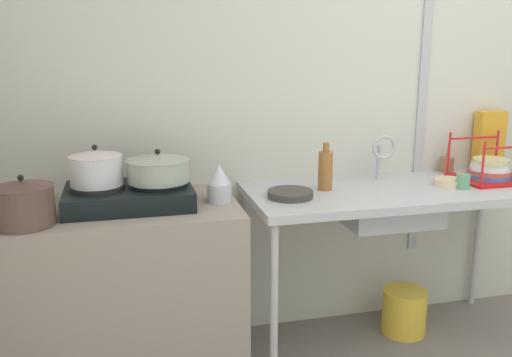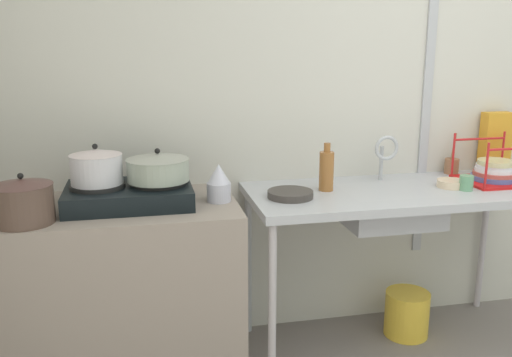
# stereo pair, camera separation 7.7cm
# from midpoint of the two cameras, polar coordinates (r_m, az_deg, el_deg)

# --- Properties ---
(wall_back) EXTENTS (5.53, 0.10, 2.51)m
(wall_back) POSITION_cam_midpoint_polar(r_m,az_deg,el_deg) (3.24, 19.26, 8.24)
(wall_back) COLOR beige
(wall_back) RESTS_ON ground
(wall_metal_strip) EXTENTS (0.05, 0.01, 2.01)m
(wall_metal_strip) POSITION_cam_midpoint_polar(r_m,az_deg,el_deg) (3.13, 18.11, 10.46)
(wall_metal_strip) COLOR #B1B3BA
(counter_concrete) EXTENTS (1.08, 0.61, 0.83)m
(counter_concrete) POSITION_cam_midpoint_polar(r_m,az_deg,el_deg) (2.65, -13.07, -11.37)
(counter_concrete) COLOR gray
(counter_concrete) RESTS_ON ground
(counter_sink) EXTENTS (1.47, 0.61, 0.83)m
(counter_sink) POSITION_cam_midpoint_polar(r_m,az_deg,el_deg) (2.82, 15.08, -2.28)
(counter_sink) COLOR #B1B3BA
(counter_sink) RESTS_ON ground
(stove) EXTENTS (0.55, 0.38, 0.10)m
(stove) POSITION_cam_midpoint_polar(r_m,az_deg,el_deg) (2.49, -12.11, -1.60)
(stove) COLOR black
(stove) RESTS_ON counter_concrete
(pot_on_left_burner) EXTENTS (0.22, 0.22, 0.18)m
(pot_on_left_burner) POSITION_cam_midpoint_polar(r_m,az_deg,el_deg) (2.46, -15.30, 1.21)
(pot_on_left_burner) COLOR silver
(pot_on_left_burner) RESTS_ON stove
(pot_on_right_burner) EXTENTS (0.28, 0.28, 0.15)m
(pot_on_right_burner) POSITION_cam_midpoint_polar(r_m,az_deg,el_deg) (2.47, -9.20, 1.17)
(pot_on_right_burner) COLOR #97A292
(pot_on_right_burner) RESTS_ON stove
(pot_beside_stove) EXTENTS (0.24, 0.24, 0.20)m
(pot_beside_stove) POSITION_cam_midpoint_polar(r_m,az_deg,el_deg) (2.34, -22.06, -2.18)
(pot_beside_stove) COLOR brown
(pot_beside_stove) RESTS_ON counter_concrete
(percolator) EXTENTS (0.11, 0.11, 0.17)m
(percolator) POSITION_cam_midpoint_polar(r_m,az_deg,el_deg) (2.48, -2.98, -0.50)
(percolator) COLOR silver
(percolator) RESTS_ON counter_concrete
(sink_basin) EXTENTS (0.46, 0.34, 0.17)m
(sink_basin) POSITION_cam_midpoint_polar(r_m,az_deg,el_deg) (2.80, 14.38, -2.84)
(sink_basin) COLOR #B1B3BA
(sink_basin) RESTS_ON counter_sink
(faucet) EXTENTS (0.13, 0.07, 0.24)m
(faucet) POSITION_cam_midpoint_polar(r_m,az_deg,el_deg) (2.90, 13.97, 2.77)
(faucet) COLOR #B1B3BA
(faucet) RESTS_ON counter_sink
(frying_pan) EXTENTS (0.21, 0.21, 0.03)m
(frying_pan) POSITION_cam_midpoint_polar(r_m,az_deg,el_deg) (2.56, 4.42, -1.63)
(frying_pan) COLOR #3B3633
(frying_pan) RESTS_ON counter_sink
(dish_rack) EXTENTS (0.31, 0.31, 0.24)m
(dish_rack) POSITION_cam_midpoint_polar(r_m,az_deg,el_deg) (3.10, 24.04, 0.60)
(dish_rack) COLOR red
(dish_rack) RESTS_ON counter_sink
(cup_by_rack) EXTENTS (0.07, 0.07, 0.07)m
(cup_by_rack) POSITION_cam_midpoint_polar(r_m,az_deg,el_deg) (2.88, 21.60, -0.42)
(cup_by_rack) COLOR #659F75
(cup_by_rack) RESTS_ON counter_sink
(small_bowl_on_drainboard) EXTENTS (0.14, 0.14, 0.04)m
(small_bowl_on_drainboard) POSITION_cam_midpoint_polar(r_m,az_deg,el_deg) (2.92, 20.22, -0.49)
(small_bowl_on_drainboard) COLOR beige
(small_bowl_on_drainboard) RESTS_ON counter_sink
(bottle_by_sink) EXTENTS (0.07, 0.07, 0.23)m
(bottle_by_sink) POSITION_cam_midpoint_polar(r_m,az_deg,el_deg) (2.69, 8.10, 0.85)
(bottle_by_sink) COLOR #9A602E
(bottle_by_sink) RESTS_ON counter_sink
(cereal_box) EXTENTS (0.16, 0.08, 0.33)m
(cereal_box) POSITION_cam_midpoint_polar(r_m,az_deg,el_deg) (3.34, 24.06, 3.45)
(cereal_box) COLOR orange
(cereal_box) RESTS_ON counter_sink
(utensil_jar) EXTENTS (0.08, 0.08, 0.22)m
(utensil_jar) POSITION_cam_midpoint_polar(r_m,az_deg,el_deg) (3.22, 20.19, 1.27)
(utensil_jar) COLOR #956444
(utensil_jar) RESTS_ON counter_sink
(bucket_on_floor) EXTENTS (0.23, 0.23, 0.24)m
(bucket_on_floor) POSITION_cam_midpoint_polar(r_m,az_deg,el_deg) (3.15, 15.99, -13.26)
(bucket_on_floor) COLOR gold
(bucket_on_floor) RESTS_ON ground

